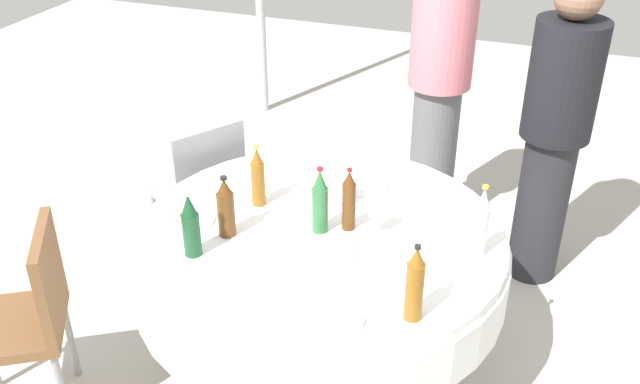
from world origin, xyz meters
The scene contains 21 objects.
ground_plane centered at (0.00, 0.00, 0.00)m, with size 10.00×10.00×0.00m, color #B7B2A8.
dining_table centered at (0.00, 0.00, 0.60)m, with size 1.55×1.55×0.74m.
bottle_dark_green_far centered at (-0.40, -0.33, 0.87)m, with size 0.07×0.07×0.28m.
bottle_amber_east centered at (0.49, -0.40, 0.88)m, with size 0.06×0.06×0.30m.
bottle_brown_south centered at (0.10, 0.06, 0.87)m, with size 0.06×0.06×0.28m.
bottle_clear_inner centered at (0.63, 0.05, 0.88)m, with size 0.06×0.06×0.31m.
bottle_brown_rear centered at (-0.34, -0.16, 0.86)m, with size 0.07×0.07×0.27m.
bottle_amber_mid centered at (-0.32, 0.11, 0.87)m, with size 0.06×0.06×0.28m.
bottle_green_near centered at (0.00, 0.00, 0.87)m, with size 0.07×0.07×0.29m.
wine_glass_inner centered at (0.01, 0.21, 0.85)m, with size 0.08×0.08×0.15m.
wine_glass_rear centered at (0.22, 0.06, 0.86)m, with size 0.06×0.06×0.16m.
plate_right centered at (0.22, -0.51, 0.75)m, with size 0.24×0.24×0.02m.
plate_left centered at (0.04, 0.42, 0.75)m, with size 0.24×0.24×0.02m.
plate_west centered at (-0.56, -0.12, 0.75)m, with size 0.26×0.26×0.04m.
fork_east centered at (-0.57, 0.15, 0.74)m, with size 0.18×0.02×0.01m, color silver.
fork_south centered at (0.38, 0.28, 0.74)m, with size 0.18×0.02×0.01m, color silver.
folded_napkin centered at (0.10, -0.12, 0.75)m, with size 0.15×0.15×0.02m, color white.
person_far centered at (0.83, 1.09, 0.85)m, with size 0.34×0.34×1.62m.
person_east centered at (0.19, 1.34, 0.85)m, with size 0.34×0.34×1.62m.
chair_mid centered at (-0.84, 0.52, 0.52)m, with size 0.55×0.55×0.87m.
chair_near centered at (-1.00, -0.63, 0.52)m, with size 0.55×0.55×0.87m.
Camera 1 is at (0.85, -2.31, 2.34)m, focal length 40.24 mm.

